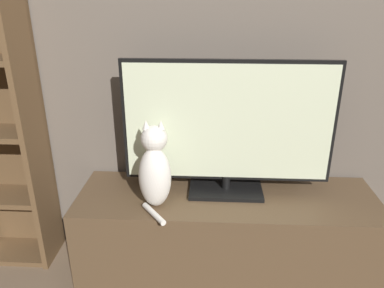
# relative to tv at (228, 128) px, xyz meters

# --- Properties ---
(wall_back) EXTENTS (4.80, 0.05, 2.60)m
(wall_back) POSITION_rel_tv_xyz_m (0.01, 0.24, 0.42)
(wall_back) COLOR #60564C
(wall_back) RESTS_ON ground_plane
(tv_stand) EXTENTS (1.58, 0.50, 0.52)m
(tv_stand) POSITION_rel_tv_xyz_m (0.01, -0.06, -0.62)
(tv_stand) COLOR brown
(tv_stand) RESTS_ON ground_plane
(tv) EXTENTS (1.07, 0.23, 0.71)m
(tv) POSITION_rel_tv_xyz_m (0.00, 0.00, 0.00)
(tv) COLOR black
(tv) RESTS_ON tv_stand
(cat) EXTENTS (0.17, 0.28, 0.44)m
(cat) POSITION_rel_tv_xyz_m (-0.36, -0.16, -0.16)
(cat) COLOR silver
(cat) RESTS_ON tv_stand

